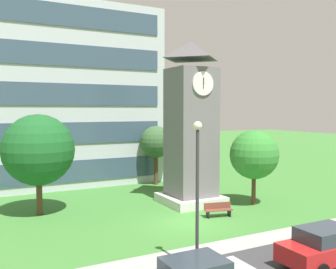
# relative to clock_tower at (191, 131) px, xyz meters

# --- Properties ---
(ground_plane) EXTENTS (160.00, 160.00, 0.00)m
(ground_plane) POSITION_rel_clock_tower_xyz_m (-2.65, -3.91, -5.19)
(ground_plane) COLOR #3D7A33
(kerb_strip) EXTENTS (120.00, 1.60, 0.01)m
(kerb_strip) POSITION_rel_clock_tower_xyz_m (-2.65, -8.25, -5.18)
(kerb_strip) COLOR #9E9E99
(kerb_strip) RESTS_ON ground
(office_building) EXTENTS (19.49, 14.44, 16.00)m
(office_building) POSITION_rel_clock_tower_xyz_m (-7.51, 15.62, 2.81)
(office_building) COLOR #B7BCC6
(office_building) RESTS_ON ground
(clock_tower) EXTENTS (3.97, 3.97, 11.52)m
(clock_tower) POSITION_rel_clock_tower_xyz_m (0.00, 0.00, 0.00)
(clock_tower) COLOR slate
(clock_tower) RESTS_ON ground
(park_bench) EXTENTS (1.86, 0.88, 0.88)m
(park_bench) POSITION_rel_clock_tower_xyz_m (-0.28, -3.80, -4.73)
(park_bench) COLOR brown
(park_bench) RESTS_ON ground
(street_lamp) EXTENTS (0.36, 0.36, 6.26)m
(street_lamp) POSITION_rel_clock_tower_xyz_m (-5.77, -10.05, -1.33)
(street_lamp) COLOR #333338
(street_lamp) RESTS_ON ground
(tree_streetside) EXTENTS (2.86, 2.86, 5.29)m
(tree_streetside) POSITION_rel_clock_tower_xyz_m (0.80, 7.40, -1.37)
(tree_streetside) COLOR #513823
(tree_streetside) RESTS_ON ground
(tree_by_building) EXTENTS (3.44, 3.44, 5.30)m
(tree_by_building) POSITION_rel_clock_tower_xyz_m (3.72, -2.44, -1.62)
(tree_by_building) COLOR #513823
(tree_by_building) RESTS_ON ground
(tree_near_tower) EXTENTS (4.55, 4.55, 6.46)m
(tree_near_tower) POSITION_rel_clock_tower_xyz_m (-10.15, 1.98, -1.01)
(tree_near_tower) COLOR #513823
(tree_near_tower) RESTS_ON ground
(parked_car_red) EXTENTS (4.66, 2.04, 1.69)m
(parked_car_red) POSITION_rel_clock_tower_xyz_m (-0.42, -12.16, -4.32)
(parked_car_red) COLOR red
(parked_car_red) RESTS_ON ground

